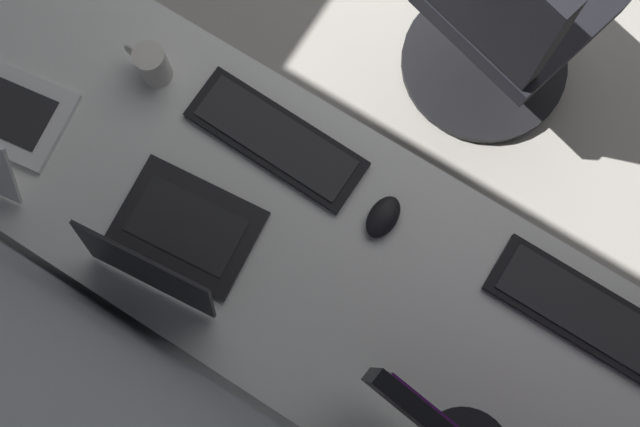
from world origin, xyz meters
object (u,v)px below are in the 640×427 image
object	(u,v)px
keyboard_spare	(583,312)
drawer_pedestal	(203,219)
laptop_left	(172,244)
coffee_mug	(152,64)
keyboard_main	(277,140)
mouse_main	(383,217)
office_chair	(499,18)

from	to	relation	value
keyboard_spare	drawer_pedestal	bearing A→B (deg)	14.33
laptop_left	coffee_mug	xyz separation A→B (m)	(0.27, -0.32, -0.00)
drawer_pedestal	coffee_mug	xyz separation A→B (m)	(0.19, -0.20, 0.43)
keyboard_main	coffee_mug	xyz separation A→B (m)	(0.33, 0.01, 0.04)
mouse_main	office_chair	size ratio (longest dim) A/B	0.11
drawer_pedestal	keyboard_main	size ratio (longest dim) A/B	1.64
keyboard_spare	laptop_left	bearing A→B (deg)	22.93
keyboard_spare	office_chair	distance (m)	0.89
keyboard_spare	coffee_mug	distance (m)	1.10
drawer_pedestal	coffee_mug	bearing A→B (deg)	-46.38
drawer_pedestal	laptop_left	bearing A→B (deg)	125.48
mouse_main	drawer_pedestal	bearing A→B (deg)	22.53
drawer_pedestal	keyboard_spare	distance (m)	1.02
drawer_pedestal	laptop_left	world-z (taller)	laptop_left
laptop_left	office_chair	world-z (taller)	office_chair
keyboard_main	office_chair	world-z (taller)	office_chair
mouse_main	keyboard_spare	bearing A→B (deg)	-173.79
mouse_main	office_chair	distance (m)	0.78
keyboard_main	mouse_main	bearing A→B (deg)	174.63
office_chair	coffee_mug	bearing A→B (deg)	49.83
keyboard_main	drawer_pedestal	bearing A→B (deg)	56.21
laptop_left	keyboard_spare	bearing A→B (deg)	-157.07
keyboard_main	coffee_mug	distance (m)	0.33
drawer_pedestal	coffee_mug	distance (m)	0.51
laptop_left	coffee_mug	world-z (taller)	laptop_left
laptop_left	office_chair	size ratio (longest dim) A/B	0.34
mouse_main	coffee_mug	distance (m)	0.63
laptop_left	mouse_main	bearing A→B (deg)	-139.80
drawer_pedestal	keyboard_spare	size ratio (longest dim) A/B	1.65
laptop_left	keyboard_spare	distance (m)	0.90
mouse_main	coffee_mug	world-z (taller)	coffee_mug
keyboard_spare	coffee_mug	xyz separation A→B (m)	(1.10, 0.03, 0.04)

